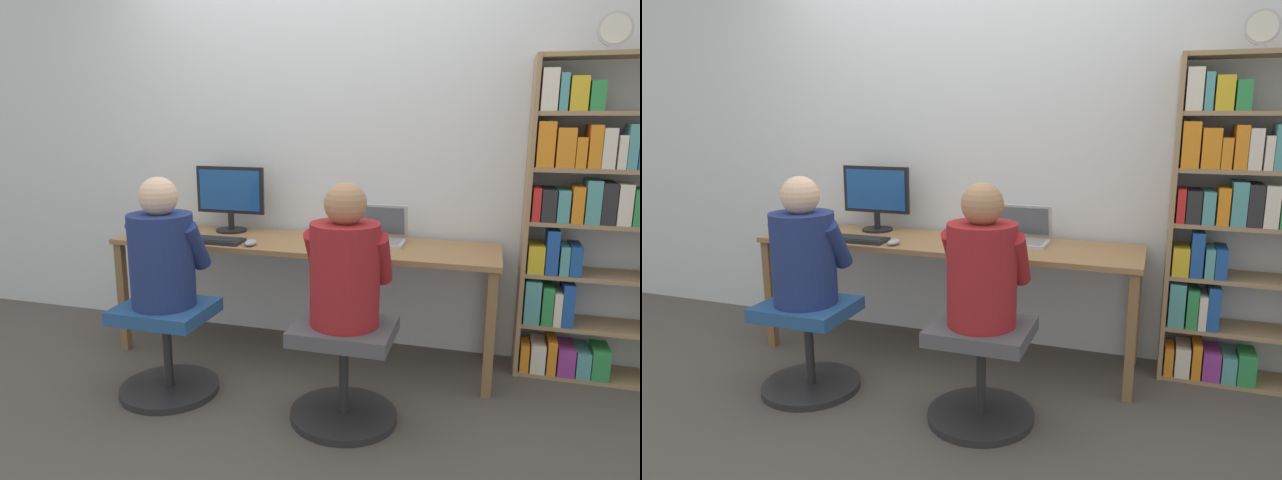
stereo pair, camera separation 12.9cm
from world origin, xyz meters
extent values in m
plane|color=#4C4742|center=(0.00, 0.00, 0.00)|extent=(14.00, 14.00, 0.00)
cube|color=silver|center=(0.00, 0.64, 1.30)|extent=(10.00, 0.05, 2.60)
cube|color=olive|center=(0.00, 0.29, 0.70)|extent=(2.28, 0.57, 0.03)
cube|color=brown|center=(-1.10, 0.04, 0.34)|extent=(0.05, 0.05, 0.69)
cube|color=brown|center=(1.10, 0.04, 0.34)|extent=(0.05, 0.05, 0.69)
cube|color=brown|center=(-1.10, 0.53, 0.34)|extent=(0.05, 0.05, 0.69)
cube|color=brown|center=(1.10, 0.53, 0.34)|extent=(0.05, 0.05, 0.69)
cylinder|color=black|center=(-0.53, 0.44, 0.72)|extent=(0.20, 0.20, 0.01)
cylinder|color=black|center=(-0.53, 0.44, 0.78)|extent=(0.04, 0.04, 0.11)
cube|color=black|center=(-0.53, 0.44, 0.98)|extent=(0.46, 0.02, 0.30)
cube|color=#19478C|center=(-0.53, 0.42, 0.98)|extent=(0.41, 0.01, 0.26)
cube|color=#B7B7BC|center=(0.42, 0.34, 0.73)|extent=(0.35, 0.21, 0.02)
cube|color=gray|center=(0.42, 0.34, 0.74)|extent=(0.31, 0.16, 0.00)
cube|color=#B7B7BC|center=(0.42, 0.48, 0.84)|extent=(0.35, 0.08, 0.20)
cube|color=slate|center=(0.42, 0.47, 0.83)|extent=(0.31, 0.06, 0.17)
cube|color=#232326|center=(-0.52, 0.11, 0.73)|extent=(0.40, 0.15, 0.02)
cube|color=black|center=(-0.52, 0.11, 0.74)|extent=(0.37, 0.12, 0.00)
ellipsoid|color=#99999E|center=(-0.25, 0.09, 0.73)|extent=(0.06, 0.11, 0.03)
cylinder|color=#262628|center=(-0.53, -0.39, 0.02)|extent=(0.52, 0.52, 0.04)
cylinder|color=#262628|center=(-0.53, -0.39, 0.23)|extent=(0.05, 0.05, 0.38)
cube|color=#234C84|center=(-0.53, -0.39, 0.45)|extent=(0.47, 0.40, 0.07)
cylinder|color=#262628|center=(0.43, -0.39, 0.02)|extent=(0.52, 0.52, 0.04)
cylinder|color=#262628|center=(0.43, -0.39, 0.23)|extent=(0.05, 0.05, 0.38)
cube|color=#4C4C51|center=(0.43, -0.39, 0.45)|extent=(0.47, 0.40, 0.07)
cylinder|color=navy|center=(-0.53, -0.39, 0.73)|extent=(0.33, 0.33, 0.48)
sphere|color=beige|center=(-0.53, -0.39, 1.06)|extent=(0.20, 0.20, 0.20)
cylinder|color=navy|center=(-0.68, -0.32, 0.80)|extent=(0.09, 0.22, 0.27)
cylinder|color=navy|center=(-0.37, -0.32, 0.80)|extent=(0.09, 0.22, 0.27)
cylinder|color=maroon|center=(0.43, -0.39, 0.73)|extent=(0.33, 0.33, 0.48)
sphere|color=#A87A56|center=(0.43, -0.39, 1.06)|extent=(0.20, 0.20, 0.20)
cylinder|color=maroon|center=(0.28, -0.32, 0.80)|extent=(0.09, 0.22, 0.27)
cylinder|color=maroon|center=(0.59, -0.32, 0.80)|extent=(0.09, 0.22, 0.27)
cube|color=#997A56|center=(1.25, 0.47, 0.88)|extent=(0.02, 0.27, 1.76)
cube|color=#997A56|center=(1.67, 0.47, 0.01)|extent=(0.81, 0.26, 0.02)
cube|color=#997A56|center=(1.67, 0.47, 0.30)|extent=(0.81, 0.26, 0.02)
cube|color=#997A56|center=(1.67, 0.47, 0.59)|extent=(0.81, 0.26, 0.02)
cube|color=#997A56|center=(1.67, 0.47, 0.88)|extent=(0.81, 0.26, 0.02)
cube|color=#997A56|center=(1.67, 0.47, 1.17)|extent=(0.81, 0.26, 0.02)
cube|color=#997A56|center=(1.67, 0.47, 1.46)|extent=(0.81, 0.26, 0.02)
cube|color=#997A56|center=(1.67, 0.47, 1.75)|extent=(0.81, 0.26, 0.02)
cube|color=orange|center=(1.30, 0.41, 0.10)|extent=(0.05, 0.15, 0.16)
cube|color=silver|center=(1.37, 0.44, 0.11)|extent=(0.08, 0.20, 0.17)
cube|color=orange|center=(1.44, 0.44, 0.12)|extent=(0.05, 0.22, 0.20)
cube|color=#8C338C|center=(1.52, 0.44, 0.11)|extent=(0.09, 0.21, 0.16)
cube|color=teal|center=(1.61, 0.45, 0.10)|extent=(0.07, 0.23, 0.15)
cube|color=#2D8C47|center=(1.69, 0.43, 0.11)|extent=(0.09, 0.19, 0.18)
cube|color=teal|center=(1.32, 0.42, 0.44)|extent=(0.08, 0.17, 0.24)
cube|color=#2D8C47|center=(1.40, 0.44, 0.42)|extent=(0.06, 0.21, 0.22)
cube|color=silver|center=(1.45, 0.42, 0.41)|extent=(0.04, 0.17, 0.19)
cube|color=#1E4C9E|center=(1.50, 0.45, 0.43)|extent=(0.06, 0.23, 0.24)
cube|color=gold|center=(1.32, 0.44, 0.68)|extent=(0.08, 0.20, 0.15)
cube|color=#1E4C9E|center=(1.40, 0.41, 0.73)|extent=(0.06, 0.15, 0.24)
cube|color=teal|center=(1.46, 0.43, 0.68)|extent=(0.05, 0.19, 0.16)
cube|color=#1E4C9E|center=(1.52, 0.44, 0.69)|extent=(0.06, 0.21, 0.16)
cube|color=red|center=(1.30, 0.42, 0.98)|extent=(0.04, 0.16, 0.18)
cube|color=#262628|center=(1.36, 0.45, 0.98)|extent=(0.07, 0.22, 0.17)
cube|color=teal|center=(1.43, 0.45, 0.98)|extent=(0.06, 0.22, 0.17)
cube|color=orange|center=(1.50, 0.42, 0.99)|extent=(0.06, 0.18, 0.19)
cube|color=teal|center=(1.57, 0.43, 1.01)|extent=(0.07, 0.20, 0.23)
cube|color=#262628|center=(1.65, 0.44, 1.00)|extent=(0.07, 0.21, 0.22)
cube|color=silver|center=(1.72, 0.42, 1.00)|extent=(0.07, 0.17, 0.21)
cube|color=#2D8C47|center=(1.79, 0.42, 0.99)|extent=(0.06, 0.17, 0.19)
cube|color=orange|center=(1.32, 0.43, 1.30)|extent=(0.09, 0.19, 0.24)
cube|color=orange|center=(1.42, 0.42, 1.29)|extent=(0.09, 0.16, 0.21)
cube|color=orange|center=(1.49, 0.42, 1.26)|extent=(0.05, 0.16, 0.16)
cube|color=orange|center=(1.56, 0.44, 1.29)|extent=(0.06, 0.21, 0.22)
cube|color=silver|center=(1.62, 0.42, 1.29)|extent=(0.06, 0.17, 0.21)
cube|color=silver|center=(1.68, 0.43, 1.27)|extent=(0.04, 0.20, 0.17)
cube|color=teal|center=(1.73, 0.42, 1.30)|extent=(0.05, 0.16, 0.23)
cube|color=silver|center=(1.32, 0.44, 1.58)|extent=(0.08, 0.21, 0.21)
cube|color=teal|center=(1.38, 0.41, 1.57)|extent=(0.04, 0.16, 0.19)
cube|color=gold|center=(1.46, 0.41, 1.56)|extent=(0.09, 0.15, 0.17)
cube|color=#2D8C47|center=(1.54, 0.44, 1.55)|extent=(0.07, 0.21, 0.15)
cube|color=#B2B2B7|center=(1.59, 0.39, 1.77)|extent=(0.06, 0.03, 0.02)
cylinder|color=#B2B2B7|center=(1.59, 0.39, 1.87)|extent=(0.17, 0.02, 0.17)
cylinder|color=silver|center=(1.59, 0.38, 1.87)|extent=(0.14, 0.00, 0.14)
camera|label=1|loc=(1.06, -2.85, 1.46)|focal=32.00mm
camera|label=2|loc=(1.18, -2.81, 1.46)|focal=32.00mm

